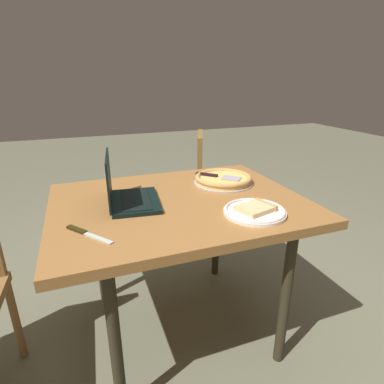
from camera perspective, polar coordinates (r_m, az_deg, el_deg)
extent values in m
plane|color=#65654E|center=(1.84, -2.05, -23.09)|extent=(12.00, 12.00, 0.00)
cube|color=#946131|center=(1.44, -2.41, -2.21)|extent=(1.14, 0.88, 0.04)
cylinder|color=#2D281A|center=(2.03, 4.47, -6.56)|extent=(0.05, 0.05, 0.69)
cylinder|color=#2D281A|center=(1.88, -16.73, -9.85)|extent=(0.05, 0.05, 0.69)
cylinder|color=#2D281A|center=(1.50, 16.78, -18.40)|extent=(0.05, 0.05, 0.69)
cylinder|color=#2D281A|center=(1.29, -13.88, -25.90)|extent=(0.05, 0.05, 0.69)
cube|color=black|center=(1.42, -10.35, -1.70)|extent=(0.24, 0.32, 0.02)
cube|color=black|center=(1.41, -10.37, -1.30)|extent=(0.16, 0.28, 0.00)
cube|color=black|center=(1.38, -15.06, 2.33)|extent=(0.04, 0.30, 0.21)
cube|color=#81ADE7|center=(1.38, -14.97, 2.34)|extent=(0.04, 0.27, 0.18)
cylinder|color=white|center=(1.31, 11.44, -3.66)|extent=(0.26, 0.26, 0.01)
torus|color=silver|center=(1.31, 11.47, -3.26)|extent=(0.25, 0.25, 0.01)
cube|color=#DAB47B|center=(1.31, 11.49, -2.98)|extent=(0.16, 0.15, 0.02)
cube|color=tan|center=(1.35, 13.40, -2.31)|extent=(0.05, 0.12, 0.03)
cylinder|color=#AAA0A1|center=(1.67, 5.77, 1.77)|extent=(0.32, 0.32, 0.01)
cylinder|color=#DCB55F|center=(1.66, 5.79, 2.25)|extent=(0.29, 0.29, 0.02)
torus|color=tan|center=(1.66, 5.80, 2.64)|extent=(0.30, 0.30, 0.03)
cube|color=#B1A7B4|center=(1.65, 7.25, 2.58)|extent=(0.12, 0.12, 0.00)
cube|color=black|center=(1.69, 2.71, 3.23)|extent=(0.10, 0.10, 0.01)
cube|color=#B6C6BB|center=(1.16, -17.50, -7.85)|extent=(0.12, 0.15, 0.00)
cube|color=black|center=(1.23, -20.44, -6.48)|extent=(0.07, 0.09, 0.01)
cube|color=brown|center=(2.48, -2.98, 1.14)|extent=(0.54, 0.54, 0.04)
cube|color=brown|center=(2.41, 1.48, 6.03)|extent=(0.18, 0.38, 0.40)
cylinder|color=brown|center=(2.76, -6.48, -2.04)|extent=(0.03, 0.03, 0.42)
cylinder|color=brown|center=(2.42, -7.72, -5.46)|extent=(0.03, 0.03, 0.42)
cylinder|color=brown|center=(2.74, 1.39, -2.15)|extent=(0.03, 0.03, 0.42)
cylinder|color=brown|center=(2.39, 1.29, -5.65)|extent=(0.03, 0.03, 0.42)
cylinder|color=brown|center=(1.74, -29.66, -19.88)|extent=(0.03, 0.03, 0.43)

